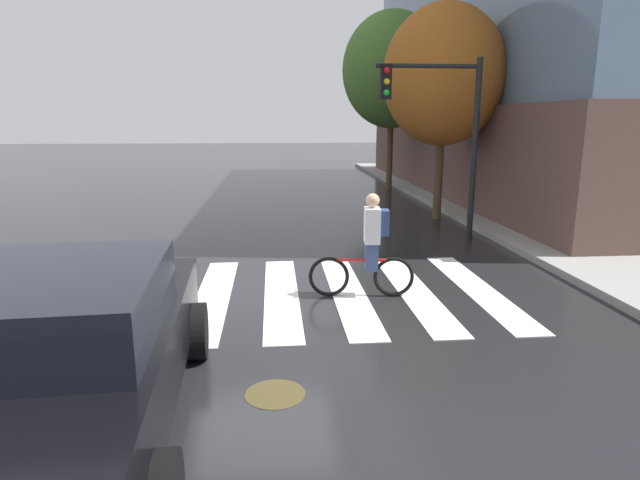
% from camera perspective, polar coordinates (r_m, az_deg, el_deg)
% --- Properties ---
extents(ground_plane, '(120.00, 120.00, 0.00)m').
position_cam_1_polar(ground_plane, '(8.80, -6.79, -5.92)').
color(ground_plane, black).
extents(crosswalk_stripes, '(7.21, 4.13, 0.01)m').
position_cam_1_polar(crosswalk_stripes, '(8.80, -4.18, -5.84)').
color(crosswalk_stripes, silver).
rests_on(crosswalk_stripes, ground).
extents(manhole_cover, '(0.64, 0.64, 0.01)m').
position_cam_1_polar(manhole_cover, '(5.81, -4.85, -16.15)').
color(manhole_cover, '#473D1E').
rests_on(manhole_cover, ground).
extents(sedan_near, '(2.37, 4.70, 1.59)m').
position_cam_1_polar(sedan_near, '(5.24, -25.49, -10.83)').
color(sedan_near, black).
rests_on(sedan_near, ground).
extents(cyclist, '(1.71, 0.38, 1.69)m').
position_cam_1_polar(cyclist, '(8.50, 5.35, -0.64)').
color(cyclist, black).
rests_on(cyclist, ground).
extents(traffic_light_near, '(2.47, 0.28, 4.20)m').
position_cam_1_polar(traffic_light_near, '(12.83, 12.95, 12.69)').
color(traffic_light_near, black).
rests_on(traffic_light_near, ground).
extents(fire_hydrant, '(0.33, 0.22, 0.78)m').
position_cam_1_polar(fire_hydrant, '(18.62, 16.99, 5.19)').
color(fire_hydrant, gold).
rests_on(fire_hydrant, sidewalk).
extents(street_tree_near, '(3.34, 3.34, 5.94)m').
position_cam_1_polar(street_tree_near, '(15.69, 13.13, 16.84)').
color(street_tree_near, '#4C3823').
rests_on(street_tree_near, ground).
extents(street_tree_mid, '(3.95, 3.95, 7.03)m').
position_cam_1_polar(street_tree_mid, '(22.29, 7.76, 17.65)').
color(street_tree_mid, '#4C3823').
rests_on(street_tree_mid, ground).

